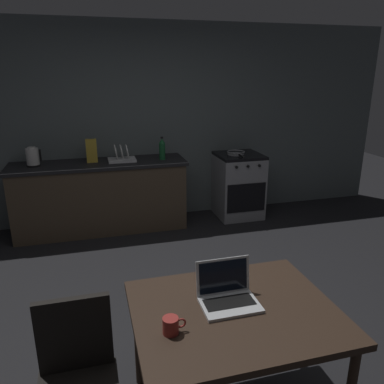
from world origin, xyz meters
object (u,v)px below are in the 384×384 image
stove_oven (238,185)px  electric_kettle (33,157)px  cereal_box (92,151)px  bottle (162,149)px  dining_table (234,320)px  chair (77,374)px  laptop (228,295)px  frying_pan (236,153)px  coffee_mug (171,325)px  dish_rack (122,157)px

stove_oven → electric_kettle: size_ratio=3.82×
cereal_box → bottle: bearing=-4.6°
dining_table → chair: size_ratio=1.26×
chair → laptop: bearing=-7.7°
chair → cereal_box: size_ratio=3.06×
frying_pan → dining_table: bearing=-111.6°
frying_pan → coffee_mug: bearing=-116.7°
stove_oven → coffee_mug: (-1.65, -3.18, 0.33)m
dining_table → cereal_box: 3.20m
coffee_mug → frying_pan: bearing=63.3°
dining_table → bottle: bearing=86.4°
dining_table → frying_pan: bearing=68.4°
chair → electric_kettle: bearing=85.8°
cereal_box → dish_rack: bearing=-3.2°
chair → cereal_box: 3.17m
chair → coffee_mug: bearing=-24.0°
bottle → dish_rack: 0.52m
frying_pan → cereal_box: bearing=178.5°
coffee_mug → dish_rack: size_ratio=0.35×
stove_oven → cereal_box: cereal_box is taller
electric_kettle → dish_rack: bearing=0.0°
dining_table → cereal_box: size_ratio=3.85×
chair → frying_pan: (2.06, 3.07, 0.40)m
laptop → cereal_box: cereal_box is taller
cereal_box → dish_rack: 0.37m
stove_oven → frying_pan: bearing=-155.5°
laptop → bottle: (0.21, 2.97, 0.25)m
chair → laptop: 0.88m
dining_table → electric_kettle: (-1.36, 3.08, 0.35)m
chair → cereal_box: cereal_box is taller
chair → stove_oven: bearing=42.1°
dining_table → cereal_box: cereal_box is taller
dining_table → cereal_box: bearing=102.3°
stove_oven → dining_table: 3.34m
bottle → coffee_mug: bearing=-100.3°
stove_oven → coffee_mug: 3.60m
stove_oven → dish_rack: (-1.59, 0.00, 0.49)m
electric_kettle → coffee_mug: 3.34m
coffee_mug → cereal_box: size_ratio=0.41×
dining_table → frying_pan: (1.21, 3.06, 0.26)m
electric_kettle → coffee_mug: (0.98, -3.19, -0.23)m
electric_kettle → cereal_box: cereal_box is taller
coffee_mug → cereal_box: (-0.30, 3.21, 0.26)m
chair → laptop: laptop is taller
laptop → electric_kettle: size_ratio=1.37×
chair → frying_pan: size_ratio=2.14×
stove_oven → laptop: (-1.29, -3.01, 0.33)m
stove_oven → chair: stove_oven is taller
dining_table → bottle: (0.19, 3.03, 0.37)m
dining_table → dish_rack: bearing=95.9°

